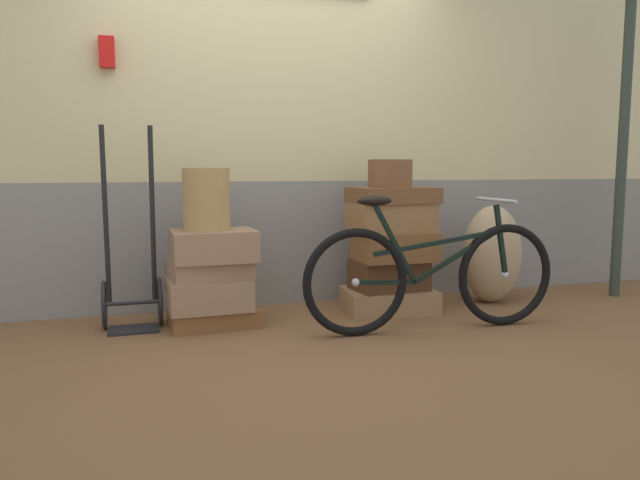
{
  "coord_description": "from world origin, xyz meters",
  "views": [
    {
      "loc": [
        -1.0,
        -3.68,
        1.04
      ],
      "look_at": [
        0.19,
        0.18,
        0.55
      ],
      "focal_mm": 34.31,
      "sensor_mm": 36.0,
      "label": 1
    }
  ],
  "objects_px": {
    "suitcase_0": "(215,316)",
    "suitcase_5": "(389,274)",
    "suitcase_8": "(393,195)",
    "burlap_sack": "(492,254)",
    "suitcase_1": "(209,294)",
    "bicycle": "(432,275)",
    "suitcase_9": "(390,173)",
    "suitcase_2": "(210,269)",
    "luggage_trolley": "(132,282)",
    "wicker_basket": "(206,199)",
    "suitcase_4": "(389,300)",
    "suitcase_3": "(214,245)",
    "suitcase_7": "(391,217)",
    "suitcase_6": "(395,246)"
  },
  "relations": [
    {
      "from": "suitcase_5",
      "to": "suitcase_8",
      "type": "bearing_deg",
      "value": -28.62
    },
    {
      "from": "suitcase_3",
      "to": "suitcase_8",
      "type": "distance_m",
      "value": 1.3
    },
    {
      "from": "suitcase_8",
      "to": "burlap_sack",
      "type": "distance_m",
      "value": 0.97
    },
    {
      "from": "suitcase_0",
      "to": "suitcase_7",
      "type": "distance_m",
      "value": 1.4
    },
    {
      "from": "suitcase_5",
      "to": "wicker_basket",
      "type": "relative_size",
      "value": 1.26
    },
    {
      "from": "burlap_sack",
      "to": "suitcase_8",
      "type": "bearing_deg",
      "value": -176.63
    },
    {
      "from": "suitcase_1",
      "to": "burlap_sack",
      "type": "distance_m",
      "value": 2.17
    },
    {
      "from": "suitcase_2",
      "to": "luggage_trolley",
      "type": "xyz_separation_m",
      "value": [
        -0.49,
        0.08,
        -0.08
      ]
    },
    {
      "from": "suitcase_0",
      "to": "suitcase_4",
      "type": "distance_m",
      "value": 1.25
    },
    {
      "from": "suitcase_5",
      "to": "suitcase_9",
      "type": "xyz_separation_m",
      "value": [
        -0.02,
        -0.04,
        0.72
      ]
    },
    {
      "from": "luggage_trolley",
      "to": "burlap_sack",
      "type": "relative_size",
      "value": 1.74
    },
    {
      "from": "suitcase_8",
      "to": "burlap_sack",
      "type": "bearing_deg",
      "value": 0.45
    },
    {
      "from": "suitcase_1",
      "to": "suitcase_3",
      "type": "relative_size",
      "value": 0.98
    },
    {
      "from": "suitcase_1",
      "to": "suitcase_7",
      "type": "relative_size",
      "value": 0.93
    },
    {
      "from": "suitcase_5",
      "to": "suitcase_7",
      "type": "bearing_deg",
      "value": -31.56
    },
    {
      "from": "suitcase_6",
      "to": "burlap_sack",
      "type": "height_order",
      "value": "burlap_sack"
    },
    {
      "from": "suitcase_6",
      "to": "bicycle",
      "type": "relative_size",
      "value": 0.32
    },
    {
      "from": "suitcase_2",
      "to": "suitcase_9",
      "type": "height_order",
      "value": "suitcase_9"
    },
    {
      "from": "suitcase_9",
      "to": "burlap_sack",
      "type": "xyz_separation_m",
      "value": [
        0.89,
        0.08,
        -0.62
      ]
    },
    {
      "from": "suitcase_4",
      "to": "suitcase_9",
      "type": "bearing_deg",
      "value": -116.04
    },
    {
      "from": "suitcase_6",
      "to": "suitcase_9",
      "type": "bearing_deg",
      "value": 169.06
    },
    {
      "from": "burlap_sack",
      "to": "suitcase_1",
      "type": "bearing_deg",
      "value": -177.81
    },
    {
      "from": "suitcase_3",
      "to": "suitcase_7",
      "type": "bearing_deg",
      "value": 0.04
    },
    {
      "from": "suitcase_2",
      "to": "suitcase_6",
      "type": "xyz_separation_m",
      "value": [
        1.29,
        -0.05,
        0.11
      ]
    },
    {
      "from": "suitcase_3",
      "to": "suitcase_8",
      "type": "height_order",
      "value": "suitcase_8"
    },
    {
      "from": "suitcase_0",
      "to": "suitcase_7",
      "type": "xyz_separation_m",
      "value": [
        1.26,
        0.02,
        0.62
      ]
    },
    {
      "from": "suitcase_3",
      "to": "burlap_sack",
      "type": "height_order",
      "value": "burlap_sack"
    },
    {
      "from": "suitcase_1",
      "to": "bicycle",
      "type": "height_order",
      "value": "bicycle"
    },
    {
      "from": "suitcase_3",
      "to": "suitcase_9",
      "type": "bearing_deg",
      "value": -1.41
    },
    {
      "from": "suitcase_3",
      "to": "bicycle",
      "type": "bearing_deg",
      "value": -23.51
    },
    {
      "from": "suitcase_3",
      "to": "suitcase_4",
      "type": "bearing_deg",
      "value": 0.19
    },
    {
      "from": "suitcase_4",
      "to": "suitcase_7",
      "type": "bearing_deg",
      "value": -21.85
    },
    {
      "from": "suitcase_2",
      "to": "suitcase_7",
      "type": "bearing_deg",
      "value": -6.59
    },
    {
      "from": "suitcase_2",
      "to": "suitcase_8",
      "type": "bearing_deg",
      "value": -6.75
    },
    {
      "from": "suitcase_0",
      "to": "wicker_basket",
      "type": "distance_m",
      "value": 0.77
    },
    {
      "from": "suitcase_7",
      "to": "suitcase_9",
      "type": "height_order",
      "value": "suitcase_9"
    },
    {
      "from": "suitcase_2",
      "to": "luggage_trolley",
      "type": "height_order",
      "value": "luggage_trolley"
    },
    {
      "from": "suitcase_2",
      "to": "suitcase_0",
      "type": "bearing_deg",
      "value": -51.67
    },
    {
      "from": "suitcase_9",
      "to": "burlap_sack",
      "type": "height_order",
      "value": "suitcase_9"
    },
    {
      "from": "suitcase_9",
      "to": "suitcase_2",
      "type": "bearing_deg",
      "value": -177.05
    },
    {
      "from": "suitcase_3",
      "to": "burlap_sack",
      "type": "relative_size",
      "value": 0.72
    },
    {
      "from": "suitcase_4",
      "to": "suitcase_5",
      "type": "relative_size",
      "value": 1.27
    },
    {
      "from": "suitcase_1",
      "to": "burlap_sack",
      "type": "relative_size",
      "value": 0.7
    },
    {
      "from": "suitcase_0",
      "to": "suitcase_5",
      "type": "distance_m",
      "value": 1.26
    },
    {
      "from": "suitcase_3",
      "to": "suitcase_2",
      "type": "bearing_deg",
      "value": 115.85
    },
    {
      "from": "suitcase_8",
      "to": "suitcase_5",
      "type": "bearing_deg",
      "value": 153.06
    },
    {
      "from": "wicker_basket",
      "to": "bicycle",
      "type": "height_order",
      "value": "wicker_basket"
    },
    {
      "from": "suitcase_1",
      "to": "suitcase_7",
      "type": "distance_m",
      "value": 1.38
    },
    {
      "from": "burlap_sack",
      "to": "bicycle",
      "type": "height_order",
      "value": "bicycle"
    },
    {
      "from": "suitcase_2",
      "to": "suitcase_3",
      "type": "xyz_separation_m",
      "value": [
        0.02,
        -0.04,
        0.16
      ]
    }
  ]
}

